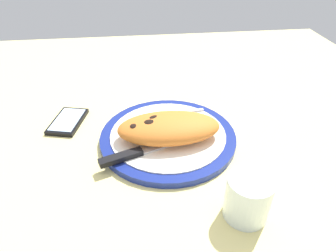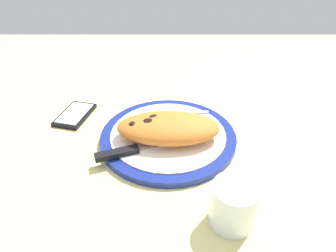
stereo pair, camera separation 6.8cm
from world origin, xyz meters
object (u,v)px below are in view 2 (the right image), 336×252
plate (168,136)px  water_glass (233,207)px  knife (130,151)px  fork (169,114)px  smartphone (75,115)px  calzone (166,128)px

plate → water_glass: size_ratio=3.82×
knife → plate: bearing=-139.2°
fork → knife: bearing=60.7°
smartphone → water_glass: water_glass is taller
plate → fork: size_ratio=1.87×
smartphone → calzone: bearing=154.4°
plate → smartphone: (24.21, -9.78, -0.32)cm
fork → water_glass: (-10.45, 30.69, 1.58)cm
calzone → fork: bearing=-94.8°
plate → knife: (8.03, 6.92, 1.46)cm
calzone → water_glass: 24.06cm
fork → smartphone: 24.60cm
calzone → knife: bearing=35.3°
smartphone → water_glass: (-34.93, 32.63, 3.07)cm
fork → knife: size_ratio=0.81×
plate → smartphone: plate is taller
smartphone → knife: bearing=134.1°
fork → calzone: bearing=85.2°
fork → water_glass: bearing=108.8°
fork → smartphone: size_ratio=1.31×
plate → smartphone: size_ratio=2.43×
knife → smartphone: 23.32cm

